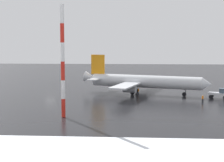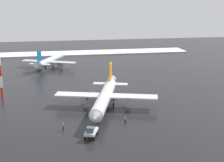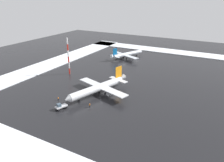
{
  "view_description": "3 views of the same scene",
  "coord_description": "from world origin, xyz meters",
  "px_view_note": "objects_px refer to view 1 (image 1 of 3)",
  "views": [
    {
      "loc": [
        21.64,
        -87.7,
        13.42
      ],
      "look_at": [
        16.41,
        -3.44,
        3.75
      ],
      "focal_mm": 55.0,
      "sensor_mm": 36.0,
      "label": 1
    },
    {
      "loc": [
        109.76,
        -13.82,
        29.39
      ],
      "look_at": [
        9.79,
        4.61,
        3.89
      ],
      "focal_mm": 55.0,
      "sensor_mm": 36.0,
      "label": 2
    },
    {
      "loc": [
        97.52,
        46.65,
        41.34
      ],
      "look_at": [
        12.58,
        0.43,
        2.43
      ],
      "focal_mm": 35.0,
      "sensor_mm": 36.0,
      "label": 3
    }
  ],
  "objects_px": {
    "ground_crew_by_nose_gear": "(186,89)",
    "ground_crew_near_tug": "(203,98)",
    "airplane_parked_starboard": "(142,81)",
    "ground_crew_mid_apron": "(138,91)",
    "antenna_mast": "(63,61)",
    "pushback_tug": "(220,93)"
  },
  "relations": [
    {
      "from": "ground_crew_by_nose_gear",
      "to": "ground_crew_near_tug",
      "type": "xyz_separation_m",
      "value": [
        1.55,
        -14.59,
        0.0
      ]
    },
    {
      "from": "airplane_parked_starboard",
      "to": "ground_crew_mid_apron",
      "type": "xyz_separation_m",
      "value": [
        -1.01,
        -0.93,
        -2.34
      ]
    },
    {
      "from": "ground_crew_mid_apron",
      "to": "ground_crew_by_nose_gear",
      "type": "distance_m",
      "value": 13.13
    },
    {
      "from": "ground_crew_mid_apron",
      "to": "ground_crew_by_nose_gear",
      "type": "xyz_separation_m",
      "value": [
        12.54,
        3.9,
        0.0
      ]
    },
    {
      "from": "ground_crew_mid_apron",
      "to": "ground_crew_near_tug",
      "type": "xyz_separation_m",
      "value": [
        14.09,
        -10.69,
        0.0
      ]
    },
    {
      "from": "airplane_parked_starboard",
      "to": "ground_crew_by_nose_gear",
      "type": "height_order",
      "value": "airplane_parked_starboard"
    },
    {
      "from": "antenna_mast",
      "to": "airplane_parked_starboard",
      "type": "bearing_deg",
      "value": 62.27
    },
    {
      "from": "airplane_parked_starboard",
      "to": "ground_crew_mid_apron",
      "type": "bearing_deg",
      "value": -120.32
    },
    {
      "from": "ground_crew_mid_apron",
      "to": "ground_crew_by_nose_gear",
      "type": "height_order",
      "value": "same"
    },
    {
      "from": "airplane_parked_starboard",
      "to": "ground_crew_near_tug",
      "type": "distance_m",
      "value": 17.65
    },
    {
      "from": "pushback_tug",
      "to": "ground_crew_near_tug",
      "type": "bearing_deg",
      "value": -111.64
    },
    {
      "from": "airplane_parked_starboard",
      "to": "ground_crew_by_nose_gear",
      "type": "bearing_deg",
      "value": 31.56
    },
    {
      "from": "ground_crew_by_nose_gear",
      "to": "airplane_parked_starboard",
      "type": "bearing_deg",
      "value": -149.32
    },
    {
      "from": "airplane_parked_starboard",
      "to": "ground_crew_near_tug",
      "type": "height_order",
      "value": "airplane_parked_starboard"
    },
    {
      "from": "pushback_tug",
      "to": "airplane_parked_starboard",
      "type": "bearing_deg",
      "value": -178.15
    },
    {
      "from": "ground_crew_near_tug",
      "to": "antenna_mast",
      "type": "distance_m",
      "value": 33.61
    },
    {
      "from": "airplane_parked_starboard",
      "to": "ground_crew_near_tug",
      "type": "xyz_separation_m",
      "value": [
        13.08,
        -11.62,
        -2.34
      ]
    },
    {
      "from": "ground_crew_by_nose_gear",
      "to": "antenna_mast",
      "type": "height_order",
      "value": "antenna_mast"
    },
    {
      "from": "ground_crew_near_tug",
      "to": "ground_crew_mid_apron",
      "type": "bearing_deg",
      "value": -99.6
    },
    {
      "from": "ground_crew_near_tug",
      "to": "antenna_mast",
      "type": "bearing_deg",
      "value": -31.76
    },
    {
      "from": "airplane_parked_starboard",
      "to": "pushback_tug",
      "type": "relative_size",
      "value": 6.49
    },
    {
      "from": "antenna_mast",
      "to": "ground_crew_mid_apron",
      "type": "bearing_deg",
      "value": 63.14
    }
  ]
}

